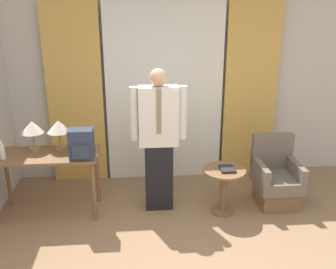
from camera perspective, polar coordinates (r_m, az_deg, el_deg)
wall_back at (r=5.42m, az=-0.65°, el=7.39°), size 10.00×0.06×2.70m
curtain_sheer_center at (r=5.30m, az=-0.54°, el=6.46°), size 1.64×0.06×2.58m
curtain_drape_left at (r=5.36m, az=-13.96°, el=6.02°), size 0.76×0.06×2.58m
curtain_drape_right at (r=5.54m, az=12.46°, el=6.56°), size 0.76×0.06×2.58m
desk at (r=4.72m, az=-18.01°, el=-4.14°), size 1.25×0.58×0.79m
table_lamp_left at (r=4.74m, az=-19.98°, el=0.88°), size 0.28×0.28×0.37m
table_lamp_right at (r=4.67m, az=-16.33°, el=1.00°), size 0.28×0.28×0.37m
bottle_near_edge at (r=4.68m, az=-23.99°, el=-2.33°), size 0.06×0.06×0.23m
backpack at (r=4.37m, az=-13.06°, el=-1.46°), size 0.28×0.22×0.35m
person at (r=4.49m, az=-1.45°, el=-0.25°), size 0.68×0.22×1.78m
armchair at (r=5.06m, az=16.05°, el=-6.64°), size 0.54×0.60×0.88m
side_table at (r=4.67m, az=8.48°, el=-7.37°), size 0.52×0.52×0.58m
book at (r=4.57m, az=9.03°, el=-5.20°), size 0.17×0.21×0.03m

